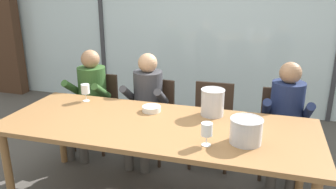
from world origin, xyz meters
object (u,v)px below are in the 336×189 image
Objects in this scene: chair_left_of_center at (153,112)px; chair_right_of_center at (281,125)px; dining_table at (156,131)px; tasting_bowl at (151,109)px; chair_near_curtain at (98,105)px; person_navy_polo at (286,115)px; ice_bucket_primary at (213,102)px; ice_bucket_secondary at (246,130)px; person_charcoal_jacket at (146,101)px; person_olive_shirt at (89,95)px; wine_glass_by_left_taster at (85,90)px; chair_center at (212,117)px; wine_glass_near_bucket at (207,130)px.

chair_left_of_center is 1.39m from chair_right_of_center.
tasting_bowl reaches higher than dining_table.
person_navy_polo is at bearing -2.56° from chair_near_curtain.
ice_bucket_primary is 0.58m from ice_bucket_secondary.
dining_table is 2.24× the size of person_charcoal_jacket.
person_olive_shirt reaches higher than chair_near_curtain.
person_charcoal_jacket is 0.68m from wine_glass_by_left_taster.
chair_near_curtain is at bearing 175.95° from person_navy_polo.
tasting_bowl is at bearing -67.08° from chair_left_of_center.
ice_bucket_primary reaches higher than wine_glass_by_left_taster.
person_navy_polo reaches higher than chair_near_curtain.
ice_bucket_primary is at bearing -146.24° from person_navy_polo.
dining_table is 15.58× the size of tasting_bowl.
chair_near_curtain is 3.60× the size of ice_bucket_primary.
ice_bucket_primary reaches higher than chair_center.
chair_center is 1.27m from wine_glass_near_bucket.
chair_left_of_center is at bearing 11.94° from person_olive_shirt.
chair_left_of_center is 5.09× the size of tasting_bowl.
chair_left_of_center and chair_center have the same top height.
person_navy_polo is 4.92× the size of ice_bucket_primary.
ice_bucket_primary is (-0.66, -0.44, 0.22)m from person_navy_polo.
chair_near_curtain is 0.23m from person_olive_shirt.
chair_left_of_center is 3.57× the size of ice_bucket_secondary.
tasting_bowl is (-0.88, 0.41, -0.07)m from ice_bucket_secondary.
wine_glass_near_bucket is at bearing -119.81° from person_navy_polo.
wine_glass_near_bucket is at bearing -84.43° from ice_bucket_primary.
person_olive_shirt reaches higher than chair_right_of_center.
chair_right_of_center is at bearing 7.20° from person_olive_shirt.
wine_glass_by_left_taster is (-1.60, 0.49, 0.02)m from ice_bucket_secondary.
person_navy_polo reaches higher than wine_glass_near_bucket.
chair_right_of_center is at bearing 99.45° from person_navy_polo.
wine_glass_by_left_taster reaches higher than chair_near_curtain.
chair_left_of_center is 0.73× the size of person_navy_polo.
wine_glass_near_bucket is (0.61, -0.53, 0.09)m from tasting_bowl.
ice_bucket_primary is at bearing -31.24° from chair_left_of_center.
ice_bucket_primary is at bearing 39.29° from dining_table.
tasting_bowl is at bearing -172.46° from ice_bucket_primary.
ice_bucket_secondary is (0.33, -0.48, -0.03)m from ice_bucket_primary.
person_navy_polo reaches higher than chair_right_of_center.
wine_glass_by_left_taster is at bearing -128.84° from chair_left_of_center.
chair_near_curtain is at bearing 138.40° from dining_table.
wine_glass_by_left_taster is (-0.86, 0.35, 0.18)m from dining_table.
chair_right_of_center is at bearing 41.59° from dining_table.
chair_center is at bearing 167.90° from person_navy_polo.
chair_center is at bearing 96.89° from wine_glass_near_bucket.
chair_right_of_center is at bearing 5.64° from person_charcoal_jacket.
ice_bucket_secondary is at bearing -23.71° from person_olive_shirt.
person_olive_shirt reaches higher than ice_bucket_secondary.
chair_center reaches higher than tasting_bowl.
person_navy_polo is (0.03, -0.15, 0.17)m from chair_right_of_center.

